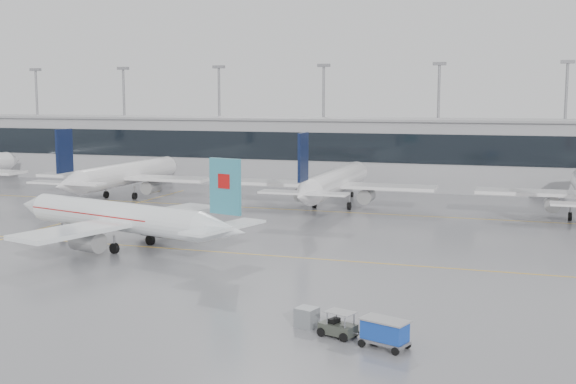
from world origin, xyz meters
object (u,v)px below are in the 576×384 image
(air_canada_jet, at_px, (124,218))
(gse_unit, at_px, (307,317))
(baggage_tug, at_px, (338,328))
(baggage_cart, at_px, (385,331))

(air_canada_jet, bearing_deg, gse_unit, 158.83)
(baggage_tug, relative_size, gse_unit, 2.64)
(air_canada_jet, relative_size, baggage_cart, 9.63)
(baggage_cart, bearing_deg, gse_unit, 176.83)
(baggage_tug, bearing_deg, gse_unit, 172.88)
(baggage_cart, bearing_deg, air_canada_jet, 164.96)
(gse_unit, bearing_deg, baggage_tug, -11.74)
(baggage_cart, height_order, gse_unit, baggage_cart)
(air_canada_jet, height_order, gse_unit, air_canada_jet)
(gse_unit, bearing_deg, air_canada_jet, 158.02)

